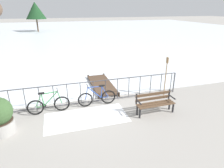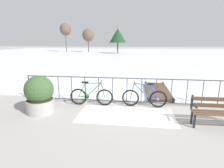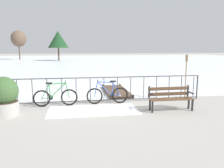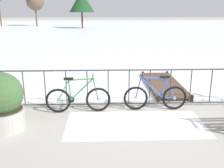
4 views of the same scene
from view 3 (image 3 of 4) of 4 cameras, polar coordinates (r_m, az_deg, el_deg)
The scene contains 12 objects.
ground_plane at distance 9.48m, azimuth -3.77°, elevation -4.66°, with size 160.00×160.00×0.00m, color #9E9991.
frozen_pond at distance 37.64m, azimuth -7.85°, elevation 5.74°, with size 80.00×56.00×0.03m, color silver.
snow_patch at distance 8.30m, azimuth -4.74°, elevation -6.66°, with size 3.27×1.57×0.01m, color white.
railing_fence at distance 9.36m, azimuth -3.81°, elevation -1.33°, with size 9.06×0.06×1.07m.
bicycle_near_railing at distance 9.05m, azimuth -14.17°, elevation -3.21°, with size 1.71×0.52×0.97m.
bicycle_second at distance 9.17m, azimuth -1.15°, elevation -2.75°, with size 1.71×0.52×0.97m.
park_bench at distance 8.46m, azimuth 14.61°, elevation -3.09°, with size 1.61×0.50×0.89m.
planter_with_shrub at distance 8.39m, azimuth -25.89°, elevation -2.90°, with size 0.99×0.99×1.32m.
oar_upright at distance 10.04m, azimuth 18.28°, elevation 2.27°, with size 0.04×0.16×1.98m.
wooden_dock at distance 11.36m, azimuth 1.01°, elevation -1.69°, with size 1.10×3.13×0.20m.
tree_west_mid at distance 39.77m, azimuth -13.54°, elevation 10.96°, with size 3.48×3.48×5.05m.
tree_centre at distance 45.67m, azimuth -22.67°, elevation 10.59°, with size 2.73×2.73×5.40m.
Camera 3 is at (-0.84, -9.16, 2.28)m, focal length 35.95 mm.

